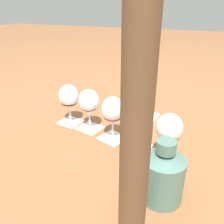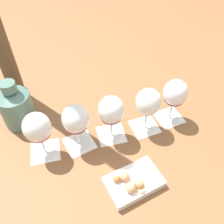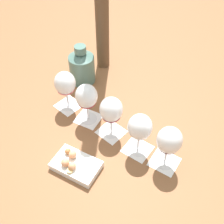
% 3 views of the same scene
% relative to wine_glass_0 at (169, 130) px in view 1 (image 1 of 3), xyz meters
% --- Properties ---
extents(ground_plane, '(8.00, 8.00, 0.00)m').
position_rel_wine_glass_0_xyz_m(ground_plane, '(0.23, -0.07, -0.12)').
color(ground_plane, brown).
extents(tasting_card_0, '(0.12, 0.12, 0.00)m').
position_rel_wine_glass_0_xyz_m(tasting_card_0, '(-0.00, 0.00, -0.12)').
color(tasting_card_0, white).
rests_on(tasting_card_0, ground_plane).
extents(tasting_card_1, '(0.11, 0.10, 0.00)m').
position_rel_wine_glass_0_xyz_m(tasting_card_1, '(0.11, -0.04, -0.12)').
color(tasting_card_1, white).
rests_on(tasting_card_1, ground_plane).
extents(tasting_card_2, '(0.12, 0.12, 0.00)m').
position_rel_wine_glass_0_xyz_m(tasting_card_2, '(0.23, -0.07, -0.12)').
color(tasting_card_2, white).
rests_on(tasting_card_2, ground_plane).
extents(tasting_card_3, '(0.12, 0.11, 0.00)m').
position_rel_wine_glass_0_xyz_m(tasting_card_3, '(0.35, -0.11, -0.12)').
color(tasting_card_3, white).
rests_on(tasting_card_3, ground_plane).
extents(tasting_card_4, '(0.11, 0.11, 0.00)m').
position_rel_wine_glass_0_xyz_m(tasting_card_4, '(0.46, -0.13, -0.12)').
color(tasting_card_4, white).
rests_on(tasting_card_4, ground_plane).
extents(wine_glass_0, '(0.09, 0.09, 0.18)m').
position_rel_wine_glass_0_xyz_m(wine_glass_0, '(0.00, 0.00, 0.00)').
color(wine_glass_0, white).
rests_on(wine_glass_0, tasting_card_0).
extents(wine_glass_1, '(0.09, 0.09, 0.18)m').
position_rel_wine_glass_0_xyz_m(wine_glass_1, '(0.11, -0.04, -0.00)').
color(wine_glass_1, white).
rests_on(wine_glass_1, tasting_card_1).
extents(wine_glass_2, '(0.09, 0.09, 0.18)m').
position_rel_wine_glass_0_xyz_m(wine_glass_2, '(0.23, -0.07, -0.00)').
color(wine_glass_2, white).
rests_on(wine_glass_2, tasting_card_2).
extents(wine_glass_3, '(0.09, 0.09, 0.18)m').
position_rel_wine_glass_0_xyz_m(wine_glass_3, '(0.35, -0.11, -0.00)').
color(wine_glass_3, white).
rests_on(wine_glass_3, tasting_card_3).
extents(wine_glass_4, '(0.09, 0.09, 0.18)m').
position_rel_wine_glass_0_xyz_m(wine_glass_4, '(0.46, -0.13, -0.00)').
color(wine_glass_4, white).
rests_on(wine_glass_4, tasting_card_4).
extents(ceramic_vase, '(0.12, 0.12, 0.19)m').
position_rel_wine_glass_0_xyz_m(ceramic_vase, '(-0.01, 0.18, -0.04)').
color(ceramic_vase, '#4C7066').
rests_on(ceramic_vase, ground_plane).
extents(snack_dish, '(0.18, 0.12, 0.06)m').
position_rel_wine_glass_0_xyz_m(snack_dish, '(0.17, -0.27, -0.10)').
color(snack_dish, white).
rests_on(snack_dish, ground_plane).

